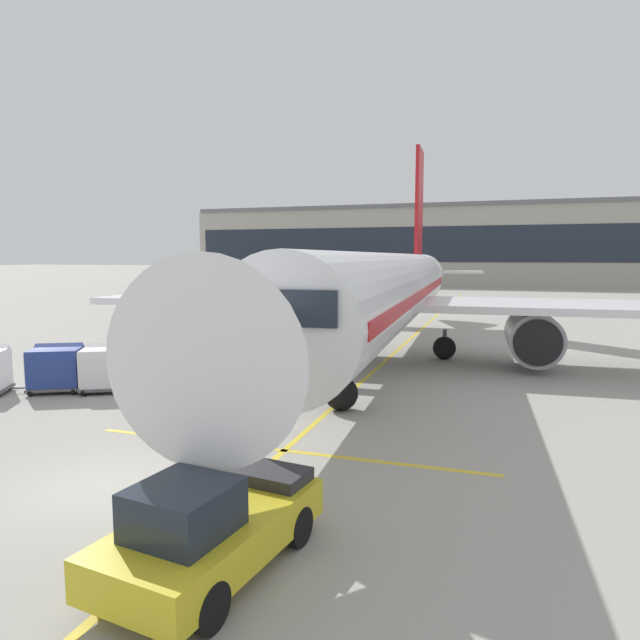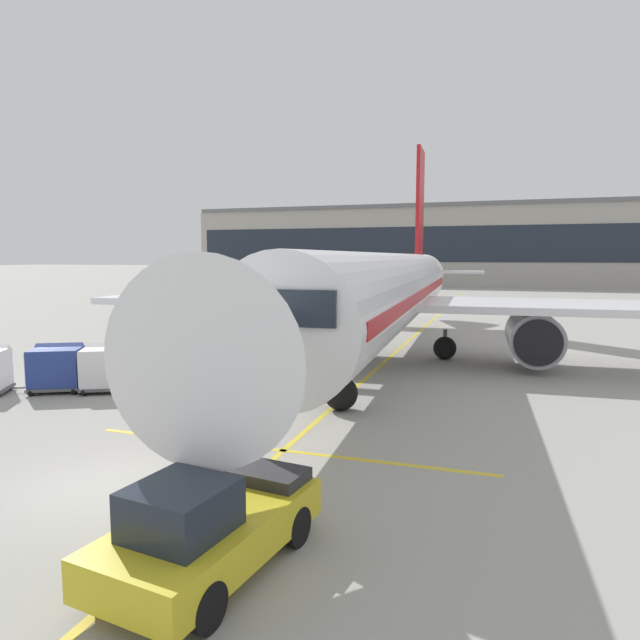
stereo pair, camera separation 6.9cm
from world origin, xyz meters
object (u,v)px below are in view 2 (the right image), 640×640
pushback_tug (209,526)px  parked_airplane (387,293)px  belt_loader (261,360)px  ground_crew_by_carts (215,355)px  baggage_cart_third (57,367)px  baggage_cart_second (108,367)px  ground_crew_by_loader (241,361)px  safety_cone_wingtip (261,350)px  ground_crew_marshaller (248,358)px  safety_cone_engine_keepout (261,350)px  baggage_cart_lead (169,364)px  safety_cone_nose_mark (247,365)px

pushback_tug → parked_airplane: bearing=93.2°
belt_loader → ground_crew_by_carts: 2.19m
parked_airplane → baggage_cart_third: 16.12m
belt_loader → baggage_cart_second: bearing=-140.1°
baggage_cart_third → ground_crew_by_loader: bearing=28.2°
belt_loader → pushback_tug: belt_loader is taller
safety_cone_wingtip → parked_airplane: bearing=8.8°
ground_crew_marshaller → ground_crew_by_carts: bearing=170.6°
belt_loader → pushback_tug: 15.55m
safety_cone_engine_keepout → baggage_cart_lead: bearing=-95.1°
parked_airplane → ground_crew_marshaller: (-4.77, -6.95, -2.55)m
ground_crew_by_carts → ground_crew_marshaller: bearing=-9.4°
baggage_cart_third → ground_crew_marshaller: size_ratio=1.59×
ground_crew_by_loader → safety_cone_engine_keepout: ground_crew_by_loader is taller
safety_cone_wingtip → safety_cone_engine_keepout: bearing=-62.2°
belt_loader → baggage_cart_third: size_ratio=1.95×
parked_airplane → baggage_cart_second: parked_airplane is taller
baggage_cart_third → belt_loader: bearing=35.0°
safety_cone_wingtip → safety_cone_nose_mark: (1.12, -4.09, -0.01)m
ground_crew_marshaller → safety_cone_engine_keepout: size_ratio=2.44×
ground_crew_by_loader → safety_cone_engine_keepout: 6.69m
ground_crew_by_loader → ground_crew_marshaller: 0.73m
baggage_cart_third → ground_crew_by_loader: size_ratio=1.59×
safety_cone_nose_mark → parked_airplane: bearing=42.1°
pushback_tug → belt_loader: bearing=111.0°
baggage_cart_lead → safety_cone_nose_mark: baggage_cart_lead is taller
pushback_tug → ground_crew_by_loader: (-5.91, 13.21, 0.17)m
ground_crew_by_loader → ground_crew_by_carts: size_ratio=1.00×
safety_cone_nose_mark → baggage_cart_third: bearing=-132.8°
baggage_cart_lead → safety_cone_engine_keepout: bearing=84.9°
belt_loader → safety_cone_nose_mark: 1.86m
parked_airplane → baggage_cart_second: 14.31m
ground_crew_by_carts → ground_crew_by_loader: bearing=-29.5°
belt_loader → safety_cone_wingtip: bearing=114.4°
baggage_cart_lead → safety_cone_engine_keepout: 7.89m
safety_cone_wingtip → safety_cone_nose_mark: size_ratio=1.03×
safety_cone_nose_mark → pushback_tug: bearing=-66.5°
parked_airplane → baggage_cart_lead: size_ratio=15.30×
parked_airplane → belt_loader: size_ratio=7.83×
belt_loader → ground_crew_by_loader: size_ratio=3.11×
baggage_cart_lead → baggage_cart_third: size_ratio=1.00×
ground_crew_by_loader → ground_crew_by_carts: same height
parked_airplane → safety_cone_engine_keepout: (-6.68, -1.31, -3.20)m
belt_loader → baggage_cart_third: belt_loader is taller
parked_airplane → baggage_cart_third: size_ratio=15.30×
ground_crew_by_carts → safety_cone_engine_keepout: size_ratio=2.44×
baggage_cart_second → safety_cone_engine_keepout: (2.68, 9.21, -0.65)m
baggage_cart_lead → ground_crew_by_loader: bearing=29.0°
safety_cone_wingtip → baggage_cart_lead: bearing=-94.1°
pushback_tug → ground_crew_marshaller: pushback_tug is taller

